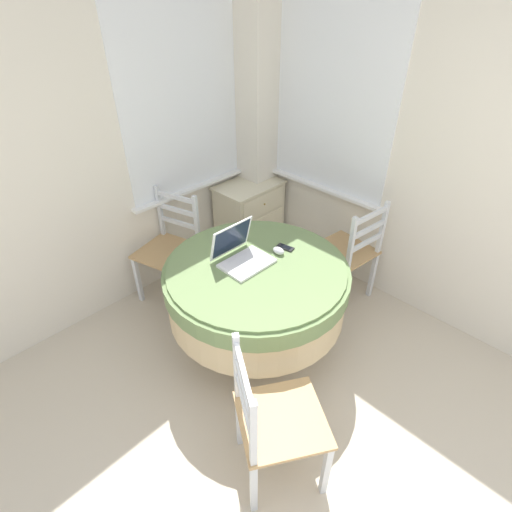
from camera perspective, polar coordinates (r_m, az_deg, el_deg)
The scene contains 9 objects.
corner_room_shell at distance 2.65m, azimuth 1.41°, elevation 12.83°, with size 4.39×4.53×2.55m.
round_dining_table at distance 2.71m, azimuth 0.05°, elevation -4.24°, with size 1.24×1.24×0.73m.
laptop at distance 2.63m, azimuth -2.12°, elevation 0.22°, with size 0.34×0.31×0.25m.
computer_mouse at distance 2.72m, azimuth 3.25°, elevation 0.76°, with size 0.06×0.09×0.05m.
cell_phone at distance 2.79m, azimuth 4.21°, elevation 1.23°, with size 0.08×0.13×0.01m.
dining_chair_near_back_window at distance 3.35m, azimuth -12.15°, elevation 1.05°, with size 0.53×0.52×0.91m.
dining_chair_near_right_window at distance 3.31m, azimuth 13.06°, elevation 0.47°, with size 0.47×0.48×0.91m.
dining_chair_camera_near at distance 2.18m, azimuth 2.46°, elevation -22.45°, with size 0.59×0.59×0.91m.
corner_cabinet at distance 3.91m, azimuth -0.93°, elevation 5.51°, with size 0.62×0.41×0.71m.
Camera 1 is at (-0.59, 0.02, 2.29)m, focal length 28.00 mm.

